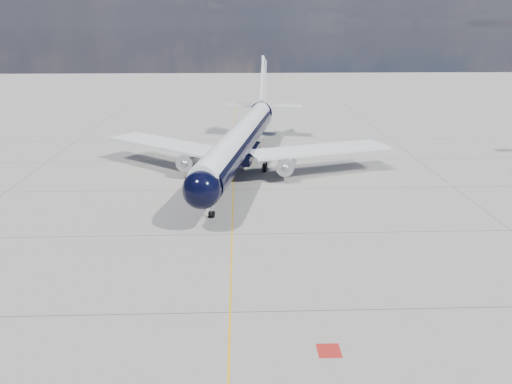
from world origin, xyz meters
TOP-DOWN VIEW (x-y plane):
  - ground at (0.00, 30.00)m, footprint 320.00×320.00m
  - taxiway_centerline at (0.00, 25.00)m, footprint 0.16×160.00m
  - red_marking at (6.80, -10.00)m, footprint 1.60×1.60m
  - main_airliner at (1.25, 34.23)m, footprint 43.39×53.43m

SIDE VIEW (x-z plane):
  - ground at x=0.00m, z-range 0.00..0.00m
  - taxiway_centerline at x=0.00m, z-range 0.00..0.01m
  - red_marking at x=6.80m, z-range 0.00..0.01m
  - main_airliner at x=1.25m, z-range -2.94..12.58m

